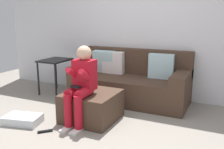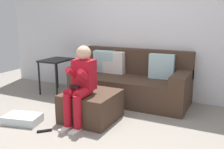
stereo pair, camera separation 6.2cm
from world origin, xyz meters
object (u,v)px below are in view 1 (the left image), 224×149
Objects in this scene: couch_sectional at (130,82)px; storage_bin at (23,119)px; remote_near_ottoman at (45,131)px; person_seated at (81,82)px; side_table at (55,65)px; ottoman at (92,106)px.

storage_bin is at bearing -121.58° from couch_sectional.
remote_near_ottoman is at bearing -106.91° from couch_sectional.
couch_sectional is 10.64× the size of remote_near_ottoman.
person_seated is at bearing 11.53° from remote_near_ottoman.
side_table is 3.46× the size of remote_near_ottoman.
side_table reaches higher than storage_bin.
remote_near_ottoman is (0.99, -1.55, -0.56)m from side_table.
storage_bin is at bearing -146.22° from ottoman.
storage_bin is 1.63m from side_table.
ottoman is 0.76m from remote_near_ottoman.
person_seated reaches higher than couch_sectional.
side_table is (-0.51, 1.46, 0.51)m from storage_bin.
storage_bin is (-0.78, -0.36, -0.56)m from person_seated.
person_seated is 0.82m from remote_near_ottoman.
person_seated reaches higher than ottoman.
side_table is 1.92m from remote_near_ottoman.
person_seated is (-0.23, -1.29, 0.28)m from couch_sectional.
side_table reaches higher than remote_near_ottoman.
couch_sectional is 1.96m from storage_bin.
storage_bin is at bearing 123.81° from remote_near_ottoman.
side_table is at bearing 139.66° from person_seated.
couch_sectional reaches higher than storage_bin.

